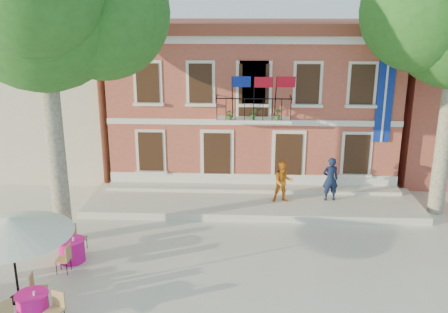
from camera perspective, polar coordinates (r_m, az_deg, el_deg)
ground at (r=17.59m, az=-3.31°, el=-11.03°), size 90.00×90.00×0.00m
main_building at (r=25.82m, az=3.30°, el=6.96°), size 13.50×9.59×7.50m
neighbor_west at (r=29.16m, az=-20.09°, el=5.99°), size 9.40×9.40×6.40m
terrace at (r=21.43m, az=3.25°, el=-5.27°), size 14.00×3.40×0.30m
plane_tree_west at (r=17.54m, az=-20.16°, el=15.92°), size 5.67×5.67×11.13m
patio_umbrella at (r=15.21m, az=-23.31°, el=-7.43°), size 3.48×3.48×2.58m
pedestrian_navy at (r=21.41m, az=12.06°, el=-2.54°), size 0.75×0.55×1.88m
pedestrian_orange at (r=20.94m, az=6.76°, el=-2.88°), size 0.95×0.79×1.77m
cafe_table_1 at (r=15.05m, az=-21.02°, el=-15.58°), size 1.85×1.75×0.95m
cafe_table_3 at (r=17.67m, az=-16.99°, el=-10.13°), size 0.90×1.93×0.95m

